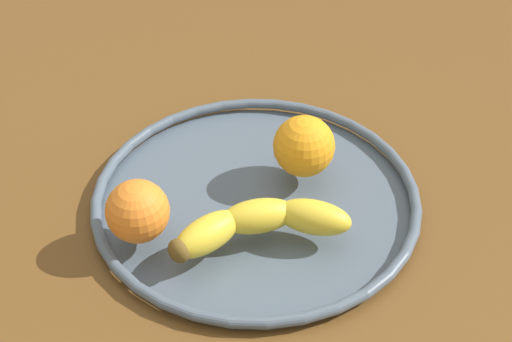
% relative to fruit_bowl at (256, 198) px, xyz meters
% --- Properties ---
extents(ground_plane, '(1.29, 1.29, 0.04)m').
position_rel_fruit_bowl_xyz_m(ground_plane, '(0.00, 0.00, -0.03)').
color(ground_plane, brown).
extents(fruit_bowl, '(0.36, 0.36, 0.02)m').
position_rel_fruit_bowl_xyz_m(fruit_bowl, '(0.00, 0.00, 0.00)').
color(fruit_bowl, '#4A5867').
rests_on(fruit_bowl, ground_plane).
extents(banana, '(0.19, 0.09, 0.04)m').
position_rel_fruit_bowl_xyz_m(banana, '(0.03, 0.06, 0.03)').
color(banana, gold).
rests_on(banana, fruit_bowl).
extents(orange_center, '(0.06, 0.06, 0.06)m').
position_rel_fruit_bowl_xyz_m(orange_center, '(0.13, 0.01, 0.04)').
color(orange_center, orange).
rests_on(orange_center, fruit_bowl).
extents(orange_front_left, '(0.07, 0.07, 0.07)m').
position_rel_fruit_bowl_xyz_m(orange_front_left, '(-0.06, -0.01, 0.04)').
color(orange_front_left, orange).
rests_on(orange_front_left, fruit_bowl).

